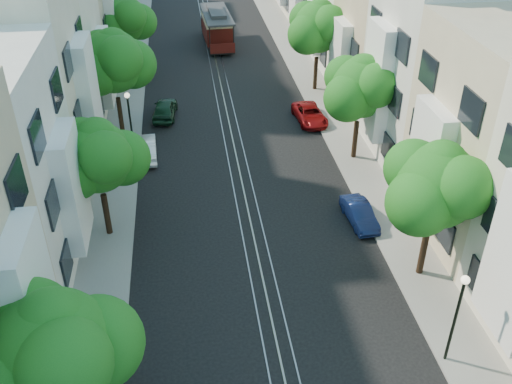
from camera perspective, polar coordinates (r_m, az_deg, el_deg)
name	(u,v)px	position (r m, az deg, el deg)	size (l,w,h in m)	color
ground	(227,111)	(41.85, -2.96, 8.09)	(200.00, 200.00, 0.00)	black
sidewalk_east	(324,105)	(42.94, 6.82, 8.66)	(2.50, 80.00, 0.12)	gray
sidewalk_west	(125,116)	(41.94, -12.96, 7.42)	(2.50, 80.00, 0.12)	gray
rail_left	(219,111)	(41.81, -3.72, 8.06)	(0.06, 80.00, 0.02)	gray
rail_slot	(227,111)	(41.84, -2.96, 8.11)	(0.06, 80.00, 0.02)	gray
rail_right	(234,110)	(41.88, -2.21, 8.15)	(0.06, 80.00, 0.02)	gray
lane_line	(227,111)	(41.84, -2.96, 8.10)	(0.08, 80.00, 0.01)	tan
townhouses_east	(394,34)	(42.44, 13.60, 15.11)	(7.75, 72.00, 12.00)	beige
townhouses_west	(44,51)	(40.79, -20.47, 13.12)	(7.75, 72.00, 11.76)	silver
tree_e_b	(438,188)	(24.96, 17.72, 0.43)	(4.93, 4.08, 6.68)	black
tree_e_c	(362,89)	(34.10, 10.51, 10.09)	(4.84, 3.99, 6.52)	black
tree_e_d	(319,28)	(43.99, 6.32, 15.97)	(5.01, 4.16, 6.85)	black
tree_w_a	(56,353)	(17.91, -19.38, -14.92)	(4.93, 4.08, 6.68)	black
tree_w_b	(98,159)	(27.55, -15.49, 3.22)	(4.72, 3.87, 6.27)	black
tree_w_c	(114,63)	(37.26, -14.01, 12.42)	(5.13, 4.28, 7.09)	black
tree_w_d	(125,20)	(47.84, -12.94, 16.42)	(4.84, 3.99, 6.52)	black
lamp_east	(458,307)	(22.19, 19.58, -10.75)	(0.32, 0.32, 4.16)	black
lamp_west	(130,115)	(35.26, -12.53, 7.51)	(0.32, 0.32, 4.16)	black
cable_car	(217,26)	(55.40, -3.95, 16.25)	(2.78, 7.81, 2.96)	black
parked_car_e_mid	(359,214)	(30.00, 10.31, -2.15)	(1.12, 3.22, 1.06)	#0C163C
parked_car_e_far	(310,114)	(40.16, 5.40, 7.74)	(1.81, 3.92, 1.09)	maroon
parked_car_w_mid	(145,148)	(36.07, -11.02, 4.32)	(1.31, 3.76, 1.24)	white
parked_car_w_far	(165,109)	(41.10, -9.11, 8.22)	(1.52, 3.79, 1.29)	#14321F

